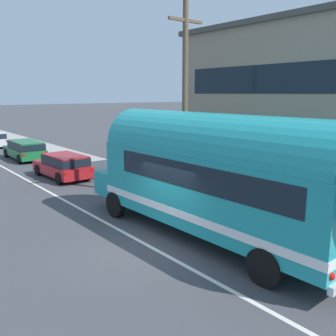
# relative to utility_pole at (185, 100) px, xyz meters

# --- Properties ---
(ground_plane) EXTENTS (300.00, 300.00, 0.00)m
(ground_plane) POSITION_rel_utility_pole_xyz_m (-4.43, -3.52, -4.42)
(ground_plane) COLOR #424247
(lane_markings) EXTENTS (3.93, 80.00, 0.01)m
(lane_markings) POSITION_rel_utility_pole_xyz_m (-2.67, 8.48, -4.42)
(lane_markings) COLOR silver
(lane_markings) RESTS_ON ground
(sidewalk_slab) EXTENTS (2.53, 90.00, 0.15)m
(sidewalk_slab) POSITION_rel_utility_pole_xyz_m (0.64, 6.48, -4.35)
(sidewalk_slab) COLOR #9E9B93
(sidewalk_slab) RESTS_ON ground
(utility_pole) EXTENTS (1.80, 0.24, 8.50)m
(utility_pole) POSITION_rel_utility_pole_xyz_m (0.00, 0.00, 0.00)
(utility_pole) COLOR brown
(utility_pole) RESTS_ON ground
(painted_bus) EXTENTS (2.80, 11.42, 4.12)m
(painted_bus) POSITION_rel_utility_pole_xyz_m (-2.50, -4.67, -2.12)
(painted_bus) COLOR teal
(painted_bus) RESTS_ON ground
(car_lead) EXTENTS (2.01, 4.35, 1.37)m
(car_lead) POSITION_rel_utility_pole_xyz_m (-2.61, 7.31, -3.64)
(car_lead) COLOR #A5191E
(car_lead) RESTS_ON ground
(car_second) EXTENTS (1.96, 4.73, 1.37)m
(car_second) POSITION_rel_utility_pole_xyz_m (-2.33, 14.76, -3.63)
(car_second) COLOR #196633
(car_second) RESTS_ON ground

